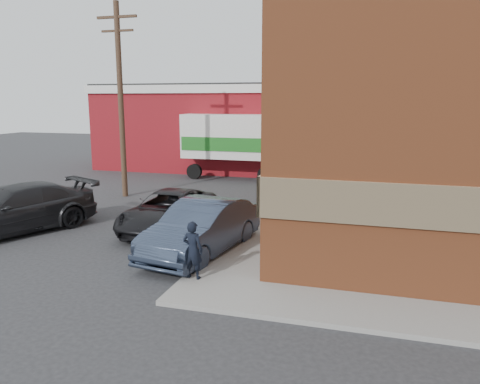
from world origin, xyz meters
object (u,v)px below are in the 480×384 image
Objects in this scene: utility_pole at (121,97)px; man at (193,250)px; box_truck at (246,142)px; suv_a at (169,211)px; suv_b at (14,209)px; warehouse at (225,126)px; sedan at (202,228)px.

utility_pole reaches higher than man.
man is 0.20× the size of box_truck.
suv_b is (-5.08, -1.87, 0.14)m from suv_a.
warehouse is 16.28m from suv_a.
warehouse is 3.26× the size of suv_a.
man reaches higher than suv_a.
warehouse is 21.15m from man.
warehouse is 2.13× the size of box_truck.
suv_b is (-7.20, 0.31, 0.02)m from sedan.
sedan reaches higher than man.
utility_pole is 10.48m from sedan.
box_truck reaches higher than sedan.
suv_a is at bearing -52.64° from man.
box_truck reaches higher than suv_b.
suv_b is 0.75× the size of box_truck.
suv_a is at bearing -46.56° from utility_pole.
suv_b is at bearing -96.43° from warehouse.
utility_pole is at bearing -45.98° from man.
sedan is (6.70, -7.03, -3.93)m from utility_pole.
sedan is 13.96m from box_truck.
suv_b is 14.24m from box_truck.
suv_a is 11.59m from box_truck.
box_truck is (4.24, 6.65, -2.57)m from utility_pole.
sedan is 0.86× the size of suv_b.
man is 8.20m from suv_b.
box_truck reaches higher than suv_a.
warehouse reaches higher than box_truck.
sedan is 3.04m from suv_a.
man is 0.26× the size of suv_b.
man is (7.30, -9.25, -3.87)m from utility_pole.
warehouse is 2.84× the size of suv_b.
warehouse reaches higher than suv_a.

